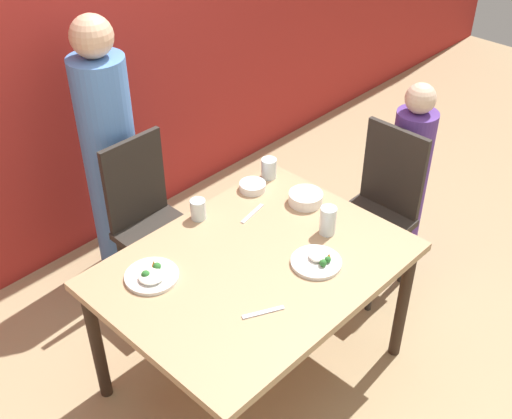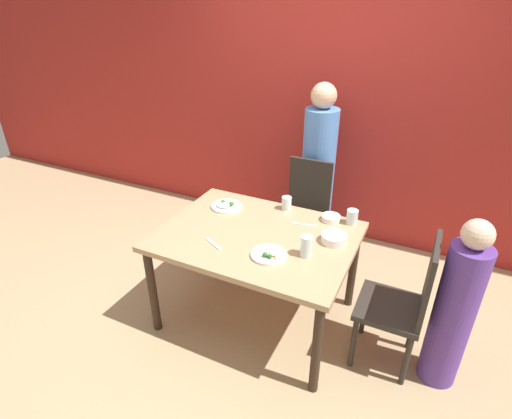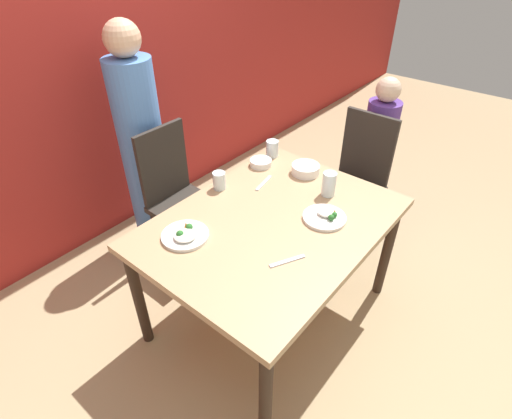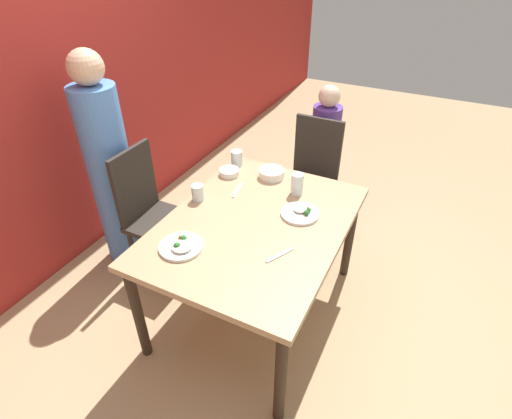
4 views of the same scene
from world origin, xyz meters
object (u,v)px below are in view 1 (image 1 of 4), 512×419
object	(u,v)px
person_child	(407,182)
bowl_curry	(306,198)
chair_child_spot	(378,207)
plate_rice_adult	(152,276)
glass_water_tall	(269,168)
chair_adult_spot	(151,219)
person_adult	(111,162)

from	to	relation	value
person_child	bowl_curry	size ratio (longest dim) A/B	6.76
chair_child_spot	plate_rice_adult	bearing A→B (deg)	-99.60
chair_child_spot	glass_water_tall	size ratio (longest dim) A/B	8.89
chair_adult_spot	chair_child_spot	world-z (taller)	same
person_adult	bowl_curry	distance (m)	1.12
chair_adult_spot	glass_water_tall	world-z (taller)	chair_adult_spot
chair_child_spot	person_adult	bearing A→B (deg)	-140.29
person_child	plate_rice_adult	bearing A→B (deg)	171.99
chair_child_spot	bowl_curry	xyz separation A→B (m)	(-0.50, 0.12, 0.26)
chair_child_spot	chair_adult_spot	bearing A→B (deg)	-131.19
plate_rice_adult	glass_water_tall	distance (m)	0.96
person_child	glass_water_tall	xyz separation A→B (m)	(-0.74, 0.42, 0.25)
bowl_curry	chair_adult_spot	bearing A→B (deg)	122.15
chair_adult_spot	person_adult	size ratio (longest dim) A/B	0.61
chair_adult_spot	bowl_curry	xyz separation A→B (m)	(0.45, -0.71, 0.26)
glass_water_tall	chair_child_spot	bearing A→B (deg)	-42.20
glass_water_tall	plate_rice_adult	bearing A→B (deg)	-169.18
bowl_curry	plate_rice_adult	distance (m)	0.90
bowl_curry	glass_water_tall	size ratio (longest dim) A/B	1.59
plate_rice_adult	glass_water_tall	bearing A→B (deg)	10.82
person_adult	bowl_curry	size ratio (longest dim) A/B	9.12
person_child	glass_water_tall	world-z (taller)	person_child
chair_adult_spot	chair_child_spot	xyz separation A→B (m)	(0.95, -0.83, 0.00)
person_child	bowl_curry	bearing A→B (deg)	171.27
person_adult	glass_water_tall	distance (m)	0.88
chair_adult_spot	plate_rice_adult	world-z (taller)	chair_adult_spot
person_adult	plate_rice_adult	distance (m)	1.01
chair_adult_spot	glass_water_tall	xyz separation A→B (m)	(0.49, -0.42, 0.28)
chair_child_spot	glass_water_tall	world-z (taller)	chair_child_spot
person_adult	glass_water_tall	world-z (taller)	person_adult
chair_adult_spot	person_child	xyz separation A→B (m)	(1.23, -0.83, 0.03)
chair_child_spot	plate_rice_adult	xyz separation A→B (m)	(-1.40, 0.24, 0.25)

